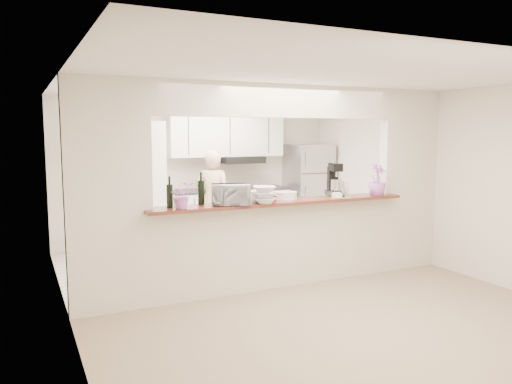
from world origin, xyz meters
TOP-DOWN VIEW (x-y plane):
  - floor at (0.00, 0.00)m, footprint 6.00×6.00m
  - tile_overlay at (0.00, 1.55)m, footprint 5.00×2.90m
  - partition at (0.00, 0.00)m, footprint 5.00×0.15m
  - bar_counter at (0.00, -0.00)m, footprint 3.40×0.38m
  - kitchen_cabinets at (-0.19, 2.72)m, footprint 3.15×0.62m
  - refrigerator at (2.05, 2.65)m, footprint 0.75×0.70m
  - flower_left at (-1.30, -0.15)m, footprint 0.28×0.25m
  - wine_bottle_a at (-1.40, -0.02)m, footprint 0.07×0.07m
  - wine_bottle_b at (-1.00, 0.07)m, footprint 0.08×0.08m
  - toaster_oven at (-0.70, -0.10)m, footprint 0.50×0.40m
  - serving_bowls at (-0.30, -0.17)m, footprint 0.34×0.34m
  - plate_stack_a at (-0.25, 0.03)m, footprint 0.28×0.28m
  - plate_stack_b at (0.10, 0.03)m, footprint 0.28×0.28m
  - red_bowl at (-0.15, -0.03)m, footprint 0.15×0.15m
  - tan_bowl at (0.15, -0.03)m, footprint 0.14×0.14m
  - utensil_caddy at (0.80, -0.15)m, footprint 0.25×0.18m
  - stand_mixer at (0.85, 0.06)m, footprint 0.26×0.33m
  - flower_right at (1.38, -0.15)m, footprint 0.27×0.27m
  - person at (-0.01, 2.30)m, footprint 0.71×0.65m

SIDE VIEW (x-z plane):
  - floor at x=0.00m, z-range 0.00..0.00m
  - tile_overlay at x=0.00m, z-range 0.00..0.01m
  - bar_counter at x=0.00m, z-range 0.03..1.12m
  - person at x=-0.01m, z-range 0.00..1.62m
  - refrigerator at x=2.05m, z-range 0.00..1.70m
  - kitchen_cabinets at x=-0.19m, z-range -0.15..2.10m
  - tan_bowl at x=0.15m, z-range 1.09..1.15m
  - red_bowl at x=-0.15m, z-range 1.09..1.16m
  - plate_stack_b at x=0.10m, z-range 1.09..1.19m
  - plate_stack_a at x=-0.25m, z-range 1.09..1.22m
  - utensil_caddy at x=0.80m, z-range 1.07..1.28m
  - serving_bowls at x=-0.30m, z-range 1.09..1.29m
  - toaster_oven at x=-0.70m, z-range 1.09..1.33m
  - wine_bottle_a at x=-1.40m, z-range 1.05..1.40m
  - flower_left at x=-1.30m, z-range 1.09..1.38m
  - wine_bottle_b at x=-1.00m, z-range 1.05..1.43m
  - stand_mixer at x=0.85m, z-range 1.07..1.50m
  - flower_right at x=1.38m, z-range 1.09..1.51m
  - partition at x=0.00m, z-range 0.23..2.73m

